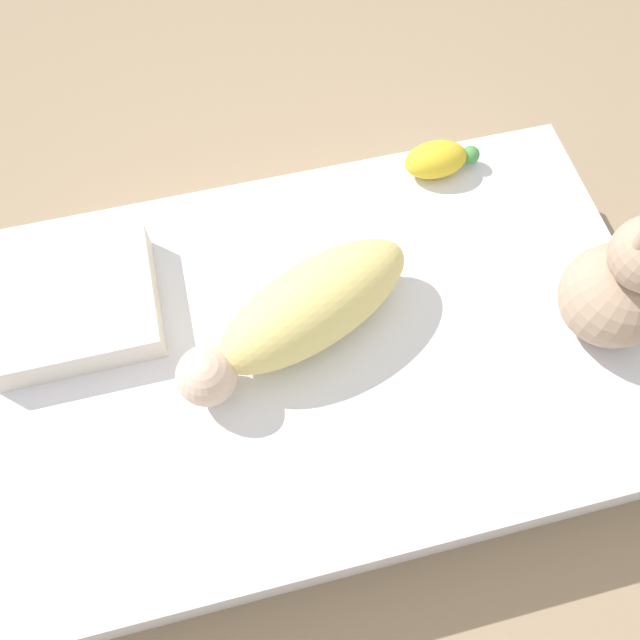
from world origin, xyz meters
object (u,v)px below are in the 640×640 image
swaddled_baby (303,312)px  pillow (73,305)px  turtle_plush (438,159)px  bunny_plush (623,286)px

swaddled_baby → pillow: bearing=-40.8°
turtle_plush → swaddled_baby: bearing=-139.9°
pillow → bunny_plush: bearing=-14.5°
pillow → turtle_plush: size_ratio=1.85×
pillow → bunny_plush: 1.07m
pillow → bunny_plush: (1.03, -0.27, 0.10)m
pillow → turtle_plush: turtle_plush is taller
bunny_plush → pillow: bearing=165.5°
bunny_plush → turtle_plush: size_ratio=2.21×
bunny_plush → swaddled_baby: bearing=168.7°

